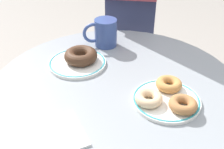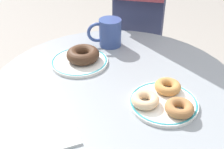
{
  "view_description": "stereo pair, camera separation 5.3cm",
  "coord_description": "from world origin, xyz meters",
  "px_view_note": "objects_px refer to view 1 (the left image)",
  "views": [
    {
      "loc": [
        0.46,
        -0.51,
        1.24
      ],
      "look_at": [
        -0.03,
        0.01,
        0.77
      ],
      "focal_mm": 43.27,
      "sensor_mm": 36.0,
      "label": 1
    },
    {
      "loc": [
        0.5,
        -0.48,
        1.24
      ],
      "look_at": [
        -0.03,
        0.01,
        0.77
      ],
      "focal_mm": 43.27,
      "sensor_mm": 36.0,
      "label": 2
    }
  ],
  "objects_px": {
    "donut_cinnamon": "(183,104)",
    "donut_glazed": "(149,98)",
    "donut_chocolate": "(80,56)",
    "cafe_table": "(116,137)",
    "coffee_mug": "(105,33)",
    "plate_right": "(166,100)",
    "plate_left": "(77,63)",
    "donut_old_fashioned": "(169,84)",
    "paper_napkin": "(57,134)"
  },
  "relations": [
    {
      "from": "donut_old_fashioned",
      "to": "donut_cinnamon",
      "type": "bearing_deg",
      "value": -34.2
    },
    {
      "from": "donut_cinnamon",
      "to": "donut_old_fashioned",
      "type": "relative_size",
      "value": 1.0
    },
    {
      "from": "plate_left",
      "to": "plate_right",
      "type": "xyz_separation_m",
      "value": [
        0.34,
        0.04,
        -0.0
      ]
    },
    {
      "from": "donut_cinnamon",
      "to": "donut_glazed",
      "type": "distance_m",
      "value": 0.09
    },
    {
      "from": "plate_left",
      "to": "paper_napkin",
      "type": "bearing_deg",
      "value": -49.51
    },
    {
      "from": "donut_glazed",
      "to": "coffee_mug",
      "type": "height_order",
      "value": "coffee_mug"
    },
    {
      "from": "donut_old_fashioned",
      "to": "coffee_mug",
      "type": "xyz_separation_m",
      "value": [
        -0.34,
        0.08,
        0.03
      ]
    },
    {
      "from": "plate_right",
      "to": "donut_chocolate",
      "type": "xyz_separation_m",
      "value": [
        -0.33,
        -0.03,
        0.02
      ]
    },
    {
      "from": "plate_left",
      "to": "donut_chocolate",
      "type": "bearing_deg",
      "value": 57.18
    },
    {
      "from": "cafe_table",
      "to": "donut_chocolate",
      "type": "bearing_deg",
      "value": -178.46
    },
    {
      "from": "donut_glazed",
      "to": "plate_left",
      "type": "bearing_deg",
      "value": 178.17
    },
    {
      "from": "donut_chocolate",
      "to": "donut_glazed",
      "type": "distance_m",
      "value": 0.3
    },
    {
      "from": "plate_left",
      "to": "donut_old_fashioned",
      "type": "relative_size",
      "value": 2.56
    },
    {
      "from": "paper_napkin",
      "to": "donut_cinnamon",
      "type": "bearing_deg",
      "value": 57.91
    },
    {
      "from": "plate_left",
      "to": "coffee_mug",
      "type": "bearing_deg",
      "value": 100.36
    },
    {
      "from": "donut_chocolate",
      "to": "cafe_table",
      "type": "bearing_deg",
      "value": 1.54
    },
    {
      "from": "plate_left",
      "to": "plate_right",
      "type": "bearing_deg",
      "value": 6.07
    },
    {
      "from": "cafe_table",
      "to": "donut_old_fashioned",
      "type": "relative_size",
      "value": 10.17
    },
    {
      "from": "cafe_table",
      "to": "coffee_mug",
      "type": "xyz_separation_m",
      "value": [
        -0.2,
        0.15,
        0.3
      ]
    },
    {
      "from": "plate_right",
      "to": "donut_chocolate",
      "type": "height_order",
      "value": "donut_chocolate"
    },
    {
      "from": "coffee_mug",
      "to": "paper_napkin",
      "type": "bearing_deg",
      "value": -59.61
    },
    {
      "from": "paper_napkin",
      "to": "coffee_mug",
      "type": "distance_m",
      "value": 0.49
    },
    {
      "from": "plate_right",
      "to": "donut_old_fashioned",
      "type": "distance_m",
      "value": 0.06
    },
    {
      "from": "donut_chocolate",
      "to": "donut_cinnamon",
      "type": "height_order",
      "value": "donut_chocolate"
    },
    {
      "from": "cafe_table",
      "to": "paper_napkin",
      "type": "relative_size",
      "value": 5.73
    },
    {
      "from": "donut_cinnamon",
      "to": "paper_napkin",
      "type": "distance_m",
      "value": 0.33
    },
    {
      "from": "donut_cinnamon",
      "to": "paper_napkin",
      "type": "xyz_separation_m",
      "value": [
        -0.18,
        -0.28,
        -0.02
      ]
    },
    {
      "from": "plate_right",
      "to": "paper_napkin",
      "type": "relative_size",
      "value": 1.4
    },
    {
      "from": "cafe_table",
      "to": "plate_left",
      "type": "bearing_deg",
      "value": -175.65
    },
    {
      "from": "cafe_table",
      "to": "plate_right",
      "type": "distance_m",
      "value": 0.3
    },
    {
      "from": "coffee_mug",
      "to": "cafe_table",
      "type": "bearing_deg",
      "value": -37.65
    },
    {
      "from": "donut_chocolate",
      "to": "donut_glazed",
      "type": "bearing_deg",
      "value": -3.45
    },
    {
      "from": "cafe_table",
      "to": "plate_right",
      "type": "xyz_separation_m",
      "value": [
        0.17,
        0.02,
        0.25
      ]
    },
    {
      "from": "coffee_mug",
      "to": "donut_glazed",
      "type": "bearing_deg",
      "value": -27.48
    },
    {
      "from": "donut_chocolate",
      "to": "paper_napkin",
      "type": "bearing_deg",
      "value": -51.17
    },
    {
      "from": "plate_left",
      "to": "plate_right",
      "type": "distance_m",
      "value": 0.34
    },
    {
      "from": "cafe_table",
      "to": "donut_glazed",
      "type": "relative_size",
      "value": 10.17
    },
    {
      "from": "donut_cinnamon",
      "to": "donut_glazed",
      "type": "xyz_separation_m",
      "value": [
        -0.08,
        -0.04,
        0.0
      ]
    },
    {
      "from": "cafe_table",
      "to": "coffee_mug",
      "type": "relative_size",
      "value": 6.44
    },
    {
      "from": "donut_old_fashioned",
      "to": "coffee_mug",
      "type": "distance_m",
      "value": 0.35
    },
    {
      "from": "plate_left",
      "to": "donut_old_fashioned",
      "type": "height_order",
      "value": "donut_old_fashioned"
    },
    {
      "from": "plate_left",
      "to": "donut_chocolate",
      "type": "height_order",
      "value": "donut_chocolate"
    },
    {
      "from": "donut_cinnamon",
      "to": "paper_napkin",
      "type": "bearing_deg",
      "value": -122.09
    },
    {
      "from": "cafe_table",
      "to": "donut_cinnamon",
      "type": "bearing_deg",
      "value": 4.56
    },
    {
      "from": "donut_cinnamon",
      "to": "donut_glazed",
      "type": "relative_size",
      "value": 1.0
    },
    {
      "from": "cafe_table",
      "to": "coffee_mug",
      "type": "height_order",
      "value": "coffee_mug"
    },
    {
      "from": "donut_cinnamon",
      "to": "plate_right",
      "type": "bearing_deg",
      "value": 174.42
    },
    {
      "from": "cafe_table",
      "to": "donut_old_fashioned",
      "type": "bearing_deg",
      "value": 26.28
    },
    {
      "from": "paper_napkin",
      "to": "donut_old_fashioned",
      "type": "bearing_deg",
      "value": 73.67
    },
    {
      "from": "donut_old_fashioned",
      "to": "paper_napkin",
      "type": "relative_size",
      "value": 0.56
    }
  ]
}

